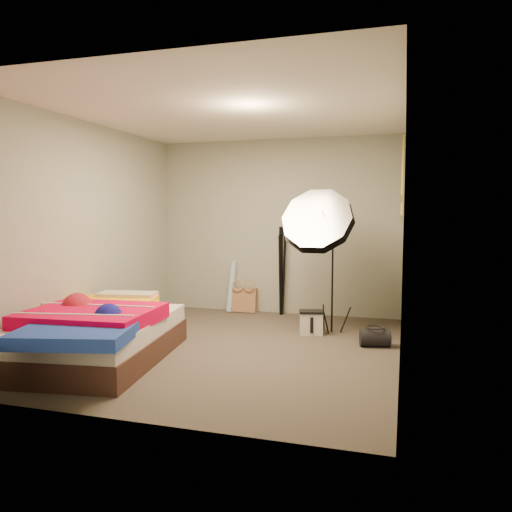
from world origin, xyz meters
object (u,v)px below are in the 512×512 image
at_px(camera_case, 311,323).
at_px(tote_bag, 244,300).
at_px(camera_tripod, 281,264).
at_px(duffel_bag, 375,338).
at_px(wrapping_roll, 231,286).
at_px(photo_umbrella, 319,224).
at_px(bed, 95,333).

bearing_deg(camera_case, tote_bag, 124.63).
height_order(tote_bag, camera_tripod, camera_tripod).
height_order(tote_bag, duffel_bag, tote_bag).
relative_size(wrapping_roll, camera_case, 2.80).
xyz_separation_m(tote_bag, camera_case, (1.18, -1.05, -0.05)).
xyz_separation_m(camera_case, camera_tripod, (-0.62, 1.03, 0.59)).
bearing_deg(photo_umbrella, duffel_bag, -32.39).
bearing_deg(duffel_bag, bed, -165.96).
bearing_deg(duffel_bag, tote_bag, 131.88).
bearing_deg(duffel_bag, camera_tripod, 122.82).
bearing_deg(camera_tripod, photo_umbrella, -53.75).
xyz_separation_m(wrapping_roll, duffel_bag, (2.15, -1.40, -0.27)).
xyz_separation_m(camera_case, duffel_bag, (0.77, -0.35, -0.03)).
relative_size(wrapping_roll, duffel_bag, 2.31).
relative_size(camera_case, bed, 0.12).
xyz_separation_m(duffel_bag, camera_tripod, (-1.39, 1.38, 0.62)).
xyz_separation_m(wrapping_roll, bed, (-0.47, -2.71, -0.09)).
bearing_deg(duffel_bag, camera_case, 143.20).
xyz_separation_m(tote_bag, photo_umbrella, (1.24, -0.95, 1.15)).
xyz_separation_m(wrapping_roll, photo_umbrella, (1.45, -0.95, 0.95)).
bearing_deg(tote_bag, camera_case, -43.18).
height_order(wrapping_roll, camera_case, wrapping_roll).
xyz_separation_m(tote_bag, wrapping_roll, (-0.20, 0.00, 0.19)).
distance_m(wrapping_roll, photo_umbrella, 1.98).
xyz_separation_m(tote_bag, camera_tripod, (0.56, -0.02, 0.54)).
bearing_deg(wrapping_roll, camera_case, -37.22).
xyz_separation_m(bed, photo_umbrella, (1.92, 1.76, 1.05)).
xyz_separation_m(duffel_bag, bed, (-2.62, -1.31, 0.18)).
height_order(bed, photo_umbrella, photo_umbrella).
relative_size(duffel_bag, photo_umbrella, 0.17).
bearing_deg(bed, photo_umbrella, 42.49).
relative_size(duffel_bag, camera_tripod, 0.25).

